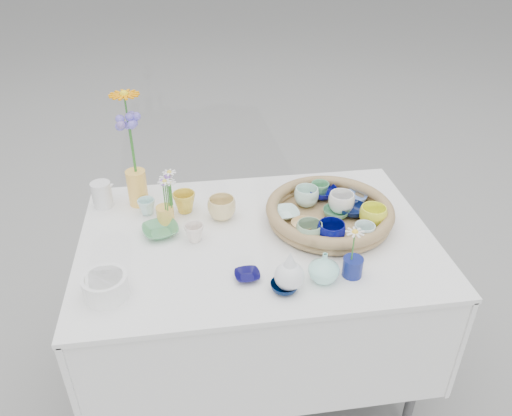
{
  "coord_description": "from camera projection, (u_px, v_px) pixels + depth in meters",
  "views": [
    {
      "loc": [
        -0.22,
        -1.45,
        1.81
      ],
      "look_at": [
        0.0,
        0.02,
        0.87
      ],
      "focal_mm": 35.0,
      "sensor_mm": 36.0,
      "label": 1
    }
  ],
  "objects": [
    {
      "name": "ground",
      "position": [
        257.0,
        377.0,
        2.2
      ],
      "size": [
        80.0,
        80.0,
        0.0
      ],
      "primitive_type": "plane",
      "color": "gray"
    },
    {
      "name": "display_table",
      "position": [
        257.0,
        377.0,
        2.2
      ],
      "size": [
        1.26,
        0.86,
        0.77
      ],
      "primitive_type": null,
      "color": "silver",
      "rests_on": "ground"
    },
    {
      "name": "wicker_tray",
      "position": [
        329.0,
        213.0,
        1.85
      ],
      "size": [
        0.47,
        0.47,
        0.08
      ],
      "primitive_type": null,
      "color": "brown",
      "rests_on": "display_table"
    },
    {
      "name": "tray_ceramic_0",
      "position": [
        322.0,
        192.0,
        1.98
      ],
      "size": [
        0.12,
        0.12,
        0.04
      ],
      "primitive_type": "imported",
      "rotation": [
        0.0,
        0.0,
        -0.04
      ],
      "color": "#080B72",
      "rests_on": "wicker_tray"
    },
    {
      "name": "tray_ceramic_1",
      "position": [
        353.0,
        210.0,
        1.87
      ],
      "size": [
        0.11,
        0.11,
        0.03
      ],
      "primitive_type": "imported",
      "rotation": [
        0.0,
        0.0,
        0.07
      ],
      "color": "#071446",
      "rests_on": "wicker_tray"
    },
    {
      "name": "tray_ceramic_2",
      "position": [
        373.0,
        216.0,
        1.8
      ],
      "size": [
        0.1,
        0.1,
        0.08
      ],
      "primitive_type": "imported",
      "rotation": [
        0.0,
        0.0,
        -0.06
      ],
      "color": "yellow",
      "rests_on": "wicker_tray"
    },
    {
      "name": "tray_ceramic_3",
      "position": [
        336.0,
        213.0,
        1.86
      ],
      "size": [
        0.11,
        0.11,
        0.03
      ],
      "primitive_type": "imported",
      "rotation": [
        0.0,
        0.0,
        -0.11
      ],
      "color": "#488560",
      "rests_on": "wicker_tray"
    },
    {
      "name": "tray_ceramic_4",
      "position": [
        309.0,
        232.0,
        1.72
      ],
      "size": [
        0.12,
        0.12,
        0.07
      ],
      "primitive_type": "imported",
      "rotation": [
        0.0,
        0.0,
        0.38
      ],
      "color": "#80A47E",
      "rests_on": "wicker_tray"
    },
    {
      "name": "tray_ceramic_5",
      "position": [
        285.0,
        213.0,
        1.86
      ],
      "size": [
        0.12,
        0.12,
        0.03
      ],
      "primitive_type": "imported",
      "rotation": [
        0.0,
        0.0,
        0.15
      ],
      "color": "silver",
      "rests_on": "wicker_tray"
    },
    {
      "name": "tray_ceramic_6",
      "position": [
        306.0,
        197.0,
        1.92
      ],
      "size": [
        0.11,
        0.11,
        0.07
      ],
      "primitive_type": "imported",
      "rotation": [
        0.0,
        0.0,
        -0.23
      ],
      "color": "silver",
      "rests_on": "wicker_tray"
    },
    {
      "name": "tray_ceramic_7",
      "position": [
        341.0,
        203.0,
        1.88
      ],
      "size": [
        0.13,
        0.13,
        0.08
      ],
      "primitive_type": "imported",
      "rotation": [
        0.0,
        0.0,
        -0.33
      ],
      "color": "white",
      "rests_on": "wicker_tray"
    },
    {
      "name": "tray_ceramic_8",
      "position": [
        355.0,
        198.0,
        1.95
      ],
      "size": [
        0.1,
        0.1,
        0.03
      ],
      "primitive_type": "imported",
      "rotation": [
        0.0,
        0.0,
        -0.02
      ],
      "color": "#7297E0",
      "rests_on": "wicker_tray"
    },
    {
      "name": "tray_ceramic_9",
      "position": [
        331.0,
        233.0,
        1.71
      ],
      "size": [
        0.13,
        0.13,
        0.08
      ],
      "primitive_type": "imported",
      "rotation": [
        0.0,
        0.0,
        -0.42
      ],
      "color": "#040857",
      "rests_on": "wicker_tray"
    },
    {
      "name": "tray_ceramic_10",
      "position": [
        303.0,
        225.0,
        1.79
      ],
      "size": [
        0.11,
        0.11,
        0.03
      ],
      "primitive_type": "imported",
      "rotation": [
        0.0,
        0.0,
        -0.3
      ],
      "color": "#E9C280",
      "rests_on": "wicker_tray"
    },
    {
      "name": "tray_ceramic_11",
      "position": [
        364.0,
        233.0,
        1.72
      ],
      "size": [
        0.08,
        0.08,
        0.07
      ],
      "primitive_type": "imported",
      "rotation": [
        0.0,
        0.0,
        0.16
      ],
      "color": "silver",
      "rests_on": "wicker_tray"
    },
    {
      "name": "tray_ceramic_12",
      "position": [
        320.0,
        190.0,
        1.97
      ],
      "size": [
        0.08,
        0.08,
        0.07
      ],
      "primitive_type": "imported",
      "rotation": [
        0.0,
        0.0,
        -0.19
      ],
      "color": "#4C9162",
      "rests_on": "wicker_tray"
    },
    {
      "name": "loose_ceramic_0",
      "position": [
        184.0,
        202.0,
        1.91
      ],
      "size": [
        0.1,
        0.1,
        0.08
      ],
      "primitive_type": "imported",
      "rotation": [
        0.0,
        0.0,
        -0.15
      ],
      "color": "gold",
      "rests_on": "display_table"
    },
    {
      "name": "loose_ceramic_1",
      "position": [
        222.0,
        208.0,
        1.87
      ],
      "size": [
        0.14,
        0.14,
        0.08
      ],
      "primitive_type": "imported",
      "rotation": [
        0.0,
        0.0,
        -0.35
      ],
      "color": "#D6BD7E",
      "rests_on": "display_table"
    },
    {
      "name": "loose_ceramic_2",
      "position": [
        161.0,
        230.0,
        1.79
      ],
      "size": [
        0.15,
        0.15,
        0.03
      ],
      "primitive_type": "imported",
      "rotation": [
        0.0,
        0.0,
        0.24
      ],
      "color": "#4A915D",
      "rests_on": "display_table"
    },
    {
      "name": "loose_ceramic_3",
      "position": [
        194.0,
        233.0,
        1.75
      ],
      "size": [
        0.09,
        0.09,
        0.06
      ],
      "primitive_type": "imported",
      "rotation": [
        0.0,
        0.0,
        -0.38
      ],
      "color": "silver",
      "rests_on": "display_table"
    },
    {
      "name": "loose_ceramic_4",
      "position": [
        247.0,
        276.0,
        1.59
      ],
      "size": [
        0.09,
        0.09,
        0.02
      ],
      "primitive_type": "imported",
      "rotation": [
        0.0,
        0.0,
        0.06
      ],
      "color": "#0C0A42",
      "rests_on": "display_table"
    },
    {
      "name": "loose_ceramic_5",
      "position": [
        147.0,
        207.0,
        1.9
      ],
      "size": [
        0.07,
        0.07,
        0.06
      ],
      "primitive_type": "imported",
      "rotation": [
        0.0,
        0.0,
        -0.0
      ],
      "color": "silver",
      "rests_on": "display_table"
    },
    {
      "name": "loose_ceramic_6",
      "position": [
        285.0,
        287.0,
        1.54
      ],
      "size": [
        0.1,
        0.1,
        0.03
      ],
      "primitive_type": "imported",
      "rotation": [
        0.0,
        0.0,
        0.18
      ],
      "color": "black",
      "rests_on": "display_table"
    },
    {
      "name": "fluted_bowl",
      "position": [
        106.0,
        286.0,
        1.51
      ],
      "size": [
        0.16,
        0.16,
        0.07
      ],
      "primitive_type": null,
      "rotation": [
        0.0,
        0.0,
        0.16
      ],
      "color": "white",
      "rests_on": "display_table"
    },
    {
      "name": "bud_vase_paleblue",
      "position": [
        290.0,
        270.0,
        1.52
      ],
      "size": [
        0.11,
        0.11,
        0.14
      ],
      "primitive_type": null,
      "rotation": [
        0.0,
        0.0,
        0.22
      ],
      "color": "silver",
      "rests_on": "display_table"
    },
    {
      "name": "bud_vase_seafoam",
      "position": [
        324.0,
        267.0,
        1.56
      ],
      "size": [
        0.12,
        0.12,
        0.1
      ],
      "primitive_type": "imported",
      "rotation": [
        0.0,
        0.0,
        0.31
      ],
      "color": "#9FE6D7",
      "rests_on": "display_table"
    },
    {
      "name": "bud_vase_cobalt",
      "position": [
        353.0,
        267.0,
        1.59
      ],
      "size": [
        0.08,
        0.08,
        0.07
      ],
      "primitive_type": "cylinder",
      "rotation": [
        0.0,
        0.0,
        -0.18
      ],
      "color": "navy",
      "rests_on": "display_table"
    },
    {
      "name": "single_daisy",
      "position": [
        353.0,
        246.0,
        1.55
      ],
      "size": [
        0.08,
        0.08,
        0.12
      ],
      "primitive_type": null,
      "rotation": [
        0.0,
        0.0,
        -0.2
      ],
      "color": "silver",
      "rests_on": "bud_vase_cobalt"
    },
    {
      "name": "tall_vase_yellow",
      "position": [
        137.0,
        188.0,
        1.94
      ],
      "size": [
        0.1,
        0.1,
        0.14
      ],
      "primitive_type": "cylinder",
      "rotation": [
        0.0,
        0.0,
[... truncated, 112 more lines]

